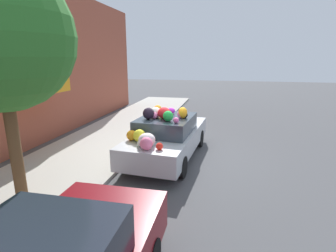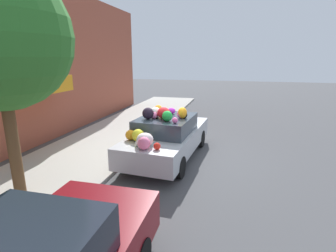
% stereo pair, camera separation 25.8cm
% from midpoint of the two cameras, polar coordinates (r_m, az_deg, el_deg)
% --- Properties ---
extents(ground_plane, '(60.00, 60.00, 0.00)m').
position_cam_midpoint_polar(ground_plane, '(8.36, -0.68, -6.75)').
color(ground_plane, '#4C4C4F').
extents(sidewalk_curb, '(24.00, 3.20, 0.10)m').
position_cam_midpoint_polar(sidewalk_curb, '(9.30, -17.14, -4.83)').
color(sidewalk_curb, '#B2ADA3').
rests_on(sidewalk_curb, ground).
extents(building_facade, '(18.00, 1.20, 5.76)m').
position_cam_midpoint_polar(building_facade, '(10.12, -29.68, 11.63)').
color(building_facade, '#9E4C38').
rests_on(building_facade, ground).
extents(fire_hydrant, '(0.20, 0.20, 0.70)m').
position_cam_midpoint_polar(fire_hydrant, '(11.02, -5.11, 0.90)').
color(fire_hydrant, gold).
rests_on(fire_hydrant, sidewalk_curb).
extents(art_car, '(4.35, 2.00, 1.67)m').
position_cam_midpoint_polar(art_car, '(8.05, -1.16, -2.07)').
color(art_car, '#B7BABF').
rests_on(art_car, ground).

